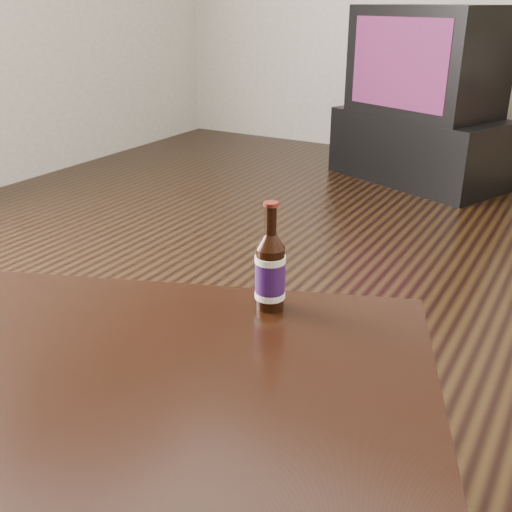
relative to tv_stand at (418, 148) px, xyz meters
The scene contains 5 objects.
floor 2.41m from the tv_stand, 79.46° to the right, with size 5.00×6.00×0.01m, color black.
tv_stand is the anchor object (origin of this frame).
tv 0.50m from the tv_stand, 112.65° to the right, with size 0.92×0.76×0.59m.
coffee_table 3.12m from the tv_stand, 85.57° to the right, with size 1.48×1.18×0.49m.
beer_bottle 2.74m from the tv_stand, 80.14° to the right, with size 0.07×0.07×0.21m.
Camera 1 is at (0.50, -1.20, 1.02)m, focal length 42.00 mm.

